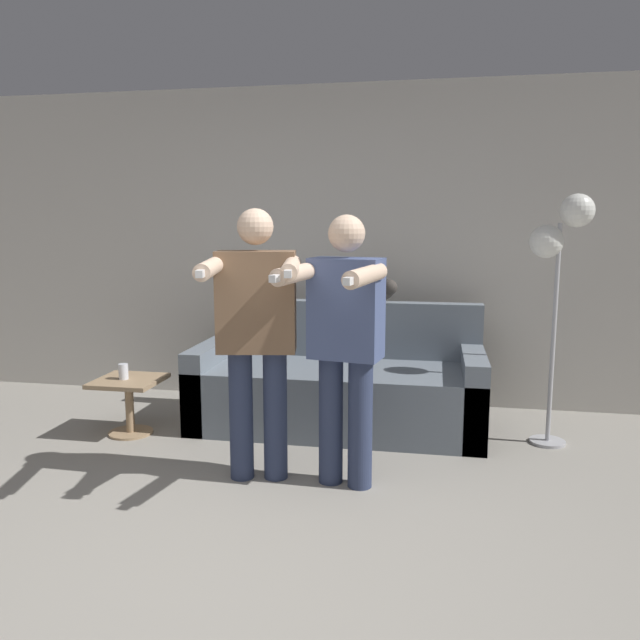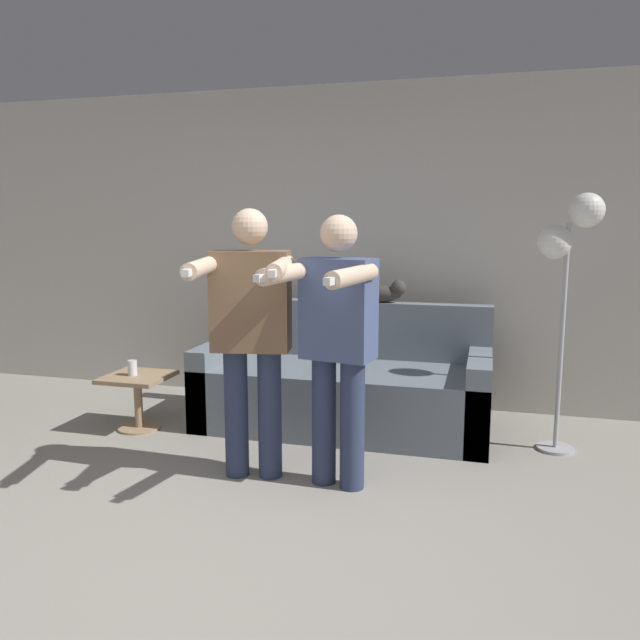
{
  "view_description": "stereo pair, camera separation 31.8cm",
  "coord_description": "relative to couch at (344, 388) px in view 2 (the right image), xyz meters",
  "views": [
    {
      "loc": [
        0.92,
        -2.35,
        1.51
      ],
      "look_at": [
        0.19,
        1.55,
        0.88
      ],
      "focal_mm": 35.0,
      "sensor_mm": 36.0,
      "label": 1
    },
    {
      "loc": [
        1.23,
        -2.28,
        1.51
      ],
      "look_at": [
        0.19,
        1.55,
        0.88
      ],
      "focal_mm": 35.0,
      "sensor_mm": 36.0,
      "label": 2
    }
  ],
  "objects": [
    {
      "name": "ground_plane",
      "position": [
        -0.23,
        -2.09,
        -0.29
      ],
      "size": [
        16.0,
        16.0,
        0.0
      ],
      "primitive_type": "plane",
      "color": "gray"
    },
    {
      "name": "wall_back",
      "position": [
        -0.23,
        0.71,
        1.01
      ],
      "size": [
        10.0,
        0.05,
        2.6
      ],
      "color": "beige",
      "rests_on": "ground_plane"
    },
    {
      "name": "couch",
      "position": [
        0.0,
        0.0,
        0.0
      ],
      "size": [
        2.1,
        0.88,
        0.9
      ],
      "color": "slate",
      "rests_on": "ground_plane"
    },
    {
      "name": "person_left",
      "position": [
        -0.31,
        -1.06,
        0.62
      ],
      "size": [
        0.59,
        0.74,
        1.58
      ],
      "rotation": [
        0.0,
        0.0,
        0.18
      ],
      "color": "#2D3856",
      "rests_on": "ground_plane"
    },
    {
      "name": "person_right",
      "position": [
        0.2,
        -1.06,
        0.59
      ],
      "size": [
        0.55,
        0.73,
        1.55
      ],
      "rotation": [
        0.0,
        0.0,
        -0.18
      ],
      "color": "#2D3856",
      "rests_on": "ground_plane"
    },
    {
      "name": "cat",
      "position": [
        0.22,
        0.33,
        0.68
      ],
      "size": [
        0.49,
        0.14,
        0.18
      ],
      "color": "#3D3833",
      "rests_on": "couch"
    },
    {
      "name": "floor_lamp",
      "position": [
        1.49,
        -0.11,
        1.07
      ],
      "size": [
        0.4,
        0.24,
        1.69
      ],
      "color": "#B2B2B7",
      "rests_on": "ground_plane"
    },
    {
      "name": "side_table",
      "position": [
        -1.44,
        -0.46,
        0.0
      ],
      "size": [
        0.45,
        0.45,
        0.41
      ],
      "color": "#A38460",
      "rests_on": "ground_plane"
    },
    {
      "name": "cup",
      "position": [
        -1.47,
        -0.47,
        0.17
      ],
      "size": [
        0.07,
        0.07,
        0.11
      ],
      "color": "silver",
      "rests_on": "side_table"
    }
  ]
}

